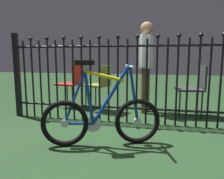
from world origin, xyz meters
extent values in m
plane|color=#1F381D|center=(0.00, 0.00, 0.00)|extent=(20.00, 20.00, 0.00)
cylinder|color=black|center=(-1.68, 0.64, 0.60)|extent=(0.03, 0.03, 1.20)
sphere|color=black|center=(-1.68, 0.64, 1.23)|extent=(0.06, 0.06, 0.06)
cylinder|color=black|center=(-1.54, 0.64, 0.60)|extent=(0.03, 0.03, 1.20)
cylinder|color=black|center=(-1.41, 0.64, 0.60)|extent=(0.03, 0.03, 1.20)
sphere|color=black|center=(-1.41, 0.64, 1.23)|extent=(0.06, 0.06, 0.06)
cylinder|color=black|center=(-1.27, 0.64, 0.60)|extent=(0.03, 0.03, 1.20)
cylinder|color=black|center=(-1.13, 0.64, 0.60)|extent=(0.03, 0.03, 1.20)
sphere|color=black|center=(-1.13, 0.64, 1.23)|extent=(0.06, 0.06, 0.06)
cylinder|color=black|center=(-0.99, 0.64, 0.60)|extent=(0.03, 0.03, 1.20)
cylinder|color=black|center=(-0.86, 0.64, 0.60)|extent=(0.03, 0.03, 1.20)
sphere|color=black|center=(-0.86, 0.64, 1.23)|extent=(0.06, 0.06, 0.06)
cylinder|color=black|center=(-0.72, 0.64, 0.60)|extent=(0.03, 0.03, 1.20)
cylinder|color=black|center=(-0.58, 0.64, 0.60)|extent=(0.03, 0.03, 1.20)
sphere|color=black|center=(-0.58, 0.64, 1.23)|extent=(0.06, 0.06, 0.06)
cylinder|color=black|center=(-0.45, 0.64, 0.60)|extent=(0.03, 0.03, 1.20)
cylinder|color=black|center=(-0.31, 0.64, 0.60)|extent=(0.03, 0.03, 1.20)
sphere|color=black|center=(-0.31, 0.64, 1.23)|extent=(0.06, 0.06, 0.06)
cylinder|color=black|center=(-0.17, 0.64, 0.60)|extent=(0.03, 0.03, 1.20)
cylinder|color=black|center=(-0.04, 0.64, 0.60)|extent=(0.03, 0.03, 1.20)
sphere|color=black|center=(-0.04, 0.64, 1.23)|extent=(0.06, 0.06, 0.06)
cylinder|color=black|center=(0.10, 0.64, 0.60)|extent=(0.03, 0.03, 1.20)
cylinder|color=black|center=(0.24, 0.64, 0.60)|extent=(0.03, 0.03, 1.20)
sphere|color=black|center=(0.24, 0.64, 1.23)|extent=(0.06, 0.06, 0.06)
cylinder|color=black|center=(0.38, 0.64, 0.60)|extent=(0.03, 0.03, 1.20)
cylinder|color=black|center=(0.51, 0.64, 0.60)|extent=(0.03, 0.03, 1.20)
sphere|color=black|center=(0.51, 0.64, 1.23)|extent=(0.06, 0.06, 0.06)
cylinder|color=black|center=(0.65, 0.64, 0.60)|extent=(0.03, 0.03, 1.20)
cylinder|color=black|center=(0.79, 0.64, 0.60)|extent=(0.03, 0.03, 1.20)
sphere|color=black|center=(0.79, 0.64, 1.23)|extent=(0.06, 0.06, 0.06)
cylinder|color=black|center=(0.92, 0.64, 0.60)|extent=(0.03, 0.03, 1.20)
cylinder|color=black|center=(1.06, 0.64, 0.60)|extent=(0.03, 0.03, 1.20)
sphere|color=black|center=(1.06, 0.64, 1.23)|extent=(0.06, 0.06, 0.06)
cylinder|color=black|center=(1.20, 0.64, 0.60)|extent=(0.03, 0.03, 1.20)
cylinder|color=black|center=(1.33, 0.64, 0.60)|extent=(0.03, 0.03, 1.20)
sphere|color=black|center=(1.33, 0.64, 1.23)|extent=(0.06, 0.06, 0.06)
cylinder|color=black|center=(0.00, 0.64, 0.22)|extent=(3.36, 0.03, 0.03)
cylinder|color=black|center=(0.00, 0.64, 1.11)|extent=(3.36, 0.03, 0.03)
cube|color=black|center=(-1.68, 0.64, 0.66)|extent=(0.07, 0.07, 1.32)
torus|color=black|center=(-0.42, -0.35, 0.25)|extent=(0.49, 0.21, 0.50)
cylinder|color=silver|center=(-0.42, -0.35, 0.25)|extent=(0.09, 0.05, 0.08)
torus|color=black|center=(0.33, -0.10, 0.25)|extent=(0.49, 0.21, 0.50)
cylinder|color=silver|center=(0.33, -0.10, 0.25)|extent=(0.09, 0.05, 0.08)
cylinder|color=navy|center=(0.05, -0.19, 0.55)|extent=(0.41, 0.17, 0.65)
cylinder|color=yellow|center=(-0.01, -0.21, 0.75)|extent=(0.41, 0.17, 0.13)
cylinder|color=navy|center=(-0.17, -0.26, 0.52)|extent=(0.12, 0.07, 0.57)
cylinder|color=navy|center=(-0.28, -0.30, 0.24)|extent=(0.29, 0.12, 0.04)
cylinder|color=navy|center=(-0.31, -0.31, 0.53)|extent=(0.24, 0.10, 0.56)
cylinder|color=navy|center=(0.28, -0.11, 0.56)|extent=(0.13, 0.07, 0.62)
cylinder|color=silver|center=(0.24, -0.13, 0.86)|extent=(0.03, 0.03, 0.02)
cylinder|color=silver|center=(0.24, -0.13, 0.85)|extent=(0.15, 0.39, 0.03)
cylinder|color=silver|center=(-0.21, -0.28, 0.84)|extent=(0.03, 0.03, 0.07)
cube|color=black|center=(-0.21, -0.28, 0.89)|extent=(0.22, 0.15, 0.05)
cylinder|color=silver|center=(-0.13, -0.25, 0.24)|extent=(0.17, 0.07, 0.18)
cylinder|color=black|center=(0.87, 1.04, 0.21)|extent=(0.02, 0.02, 0.42)
cylinder|color=black|center=(0.85, 1.37, 0.21)|extent=(0.02, 0.02, 0.42)
cylinder|color=black|center=(1.20, 1.07, 0.21)|extent=(0.02, 0.02, 0.42)
cylinder|color=black|center=(1.18, 1.40, 0.21)|extent=(0.02, 0.02, 0.42)
cube|color=#2D2D33|center=(1.03, 1.22, 0.44)|extent=(0.44, 0.44, 0.03)
cube|color=#2D2D33|center=(1.22, 1.24, 0.64)|extent=(0.06, 0.39, 0.36)
cylinder|color=black|center=(-0.71, 1.16, 0.22)|extent=(0.02, 0.02, 0.44)
cylinder|color=black|center=(-0.61, 1.43, 0.22)|extent=(0.02, 0.02, 0.44)
cylinder|color=black|center=(-0.43, 1.06, 0.22)|extent=(0.02, 0.02, 0.44)
cylinder|color=black|center=(-0.34, 1.34, 0.22)|extent=(0.02, 0.02, 0.44)
cube|color=olive|center=(-0.52, 1.25, 0.46)|extent=(0.47, 0.47, 0.03)
cube|color=olive|center=(-0.36, 1.19, 0.64)|extent=(0.15, 0.34, 0.33)
cylinder|color=black|center=(-1.33, 1.32, 0.21)|extent=(0.02, 0.02, 0.42)
cylinder|color=black|center=(-1.28, 1.65, 0.21)|extent=(0.02, 0.02, 0.42)
cylinder|color=black|center=(-1.01, 1.27, 0.21)|extent=(0.02, 0.02, 0.42)
cylinder|color=black|center=(-0.96, 1.59, 0.21)|extent=(0.02, 0.02, 0.42)
cube|color=#A51E19|center=(-1.14, 1.46, 0.44)|extent=(0.47, 0.47, 0.03)
cube|color=#A51E19|center=(-0.95, 1.43, 0.64)|extent=(0.09, 0.39, 0.35)
cylinder|color=#4C3823|center=(0.31, 1.24, 0.38)|extent=(0.11, 0.11, 0.77)
cylinder|color=#4C3823|center=(0.34, 1.39, 0.38)|extent=(0.11, 0.11, 0.77)
cube|color=silver|center=(0.32, 1.32, 1.04)|extent=(0.23, 0.33, 0.54)
cylinder|color=silver|center=(0.29, 1.12, 1.07)|extent=(0.08, 0.08, 0.52)
cylinder|color=silver|center=(0.35, 1.51, 1.07)|extent=(0.08, 0.08, 0.52)
sphere|color=#8C6647|center=(0.32, 1.32, 1.43)|extent=(0.21, 0.21, 0.21)
camera|label=1|loc=(0.54, -2.36, 0.94)|focal=34.14mm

